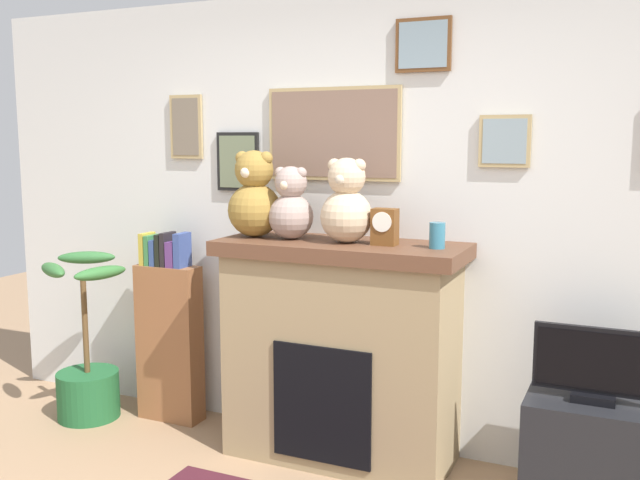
{
  "coord_description": "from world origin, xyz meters",
  "views": [
    {
      "loc": [
        1.46,
        -1.83,
        1.78
      ],
      "look_at": [
        -0.13,
        1.68,
        1.23
      ],
      "focal_mm": 39.93,
      "sensor_mm": 36.0,
      "label": 1
    }
  ],
  "objects": [
    {
      "name": "candle_jar",
      "position": [
        0.53,
        1.66,
        1.29
      ],
      "size": [
        0.08,
        0.08,
        0.13
      ],
      "primitive_type": "cylinder",
      "color": "teal",
      "rests_on": "fireplace"
    },
    {
      "name": "teddy_bear_cream",
      "position": [
        -0.52,
        1.66,
        1.44
      ],
      "size": [
        0.3,
        0.3,
        0.49
      ],
      "color": "olive",
      "rests_on": "fireplace"
    },
    {
      "name": "fireplace",
      "position": [
        0.0,
        1.68,
        0.62
      ],
      "size": [
        1.35,
        0.58,
        1.22
      ],
      "color": "#957F5A",
      "rests_on": "ground_plane"
    },
    {
      "name": "back_wall",
      "position": [
        0.0,
        2.0,
        1.31
      ],
      "size": [
        5.2,
        0.15,
        2.6
      ],
      "color": "silver",
      "rests_on": "ground_plane"
    },
    {
      "name": "television",
      "position": [
        1.31,
        1.64,
        0.71
      ],
      "size": [
        0.56,
        0.14,
        0.36
      ],
      "color": "black",
      "rests_on": "tv_stand"
    },
    {
      "name": "bookshelf",
      "position": [
        -1.2,
        1.74,
        0.55
      ],
      "size": [
        0.41,
        0.16,
        1.2
      ],
      "color": "brown",
      "rests_on": "ground_plane"
    },
    {
      "name": "teddy_bear_tan",
      "position": [
        0.04,
        1.66,
        1.43
      ],
      "size": [
        0.28,
        0.28,
        0.45
      ],
      "color": "#CCB290",
      "rests_on": "fireplace"
    },
    {
      "name": "potted_plant",
      "position": [
        -1.69,
        1.53,
        0.29
      ],
      "size": [
        0.55,
        0.53,
        1.06
      ],
      "color": "#1E592D",
      "rests_on": "ground_plane"
    },
    {
      "name": "mantel_clock",
      "position": [
        0.25,
        1.66,
        1.32
      ],
      "size": [
        0.13,
        0.1,
        0.19
      ],
      "color": "brown",
      "rests_on": "fireplace"
    },
    {
      "name": "tv_stand",
      "position": [
        1.31,
        1.64,
        0.27
      ],
      "size": [
        0.61,
        0.4,
        0.54
      ],
      "primitive_type": "cube",
      "color": "black",
      "rests_on": "ground_plane"
    },
    {
      "name": "teddy_bear_grey",
      "position": [
        -0.29,
        1.66,
        1.4
      ],
      "size": [
        0.25,
        0.25,
        0.4
      ],
      "color": "gray",
      "rests_on": "fireplace"
    }
  ]
}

